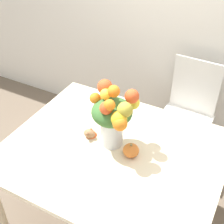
{
  "coord_description": "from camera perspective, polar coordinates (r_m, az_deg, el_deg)",
  "views": [
    {
      "loc": [
        0.65,
        -1.23,
        2.08
      ],
      "look_at": [
        -0.04,
        0.05,
        0.97
      ],
      "focal_mm": 50.0,
      "sensor_mm": 36.0,
      "label": 1
    }
  ],
  "objects": [
    {
      "name": "ground_plane",
      "position": [
        2.51,
        0.21,
        -18.99
      ],
      "size": [
        12.0,
        12.0,
        0.0
      ],
      "primitive_type": "plane",
      "color": "brown"
    },
    {
      "name": "dining_table",
      "position": [
        2.0,
        0.25,
        -8.64
      ],
      "size": [
        1.33,
        1.09,
        0.73
      ],
      "color": "beige",
      "rests_on": "ground_plane"
    },
    {
      "name": "flower_vase",
      "position": [
        1.84,
        0.22,
        -0.59
      ],
      "size": [
        0.31,
        0.3,
        0.42
      ],
      "color": "silver",
      "rests_on": "dining_table"
    },
    {
      "name": "pumpkin",
      "position": [
        1.88,
        3.49,
        -7.01
      ],
      "size": [
        0.1,
        0.1,
        0.09
      ],
      "color": "orange",
      "rests_on": "dining_table"
    },
    {
      "name": "turkey_figurine",
      "position": [
        2.02,
        -3.98,
        -3.73
      ],
      "size": [
        0.08,
        0.1,
        0.06
      ],
      "color": "#936642",
      "rests_on": "dining_table"
    },
    {
      "name": "dining_chair_near_window",
      "position": [
        2.71,
        13.52,
        -0.33
      ],
      "size": [
        0.44,
        0.44,
        0.93
      ],
      "rotation": [
        0.0,
        0.0,
        -0.04
      ],
      "color": "white",
      "rests_on": "ground_plane"
    }
  ]
}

